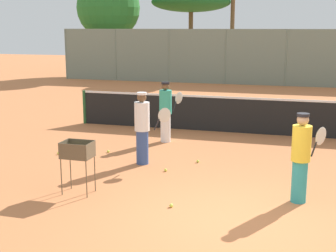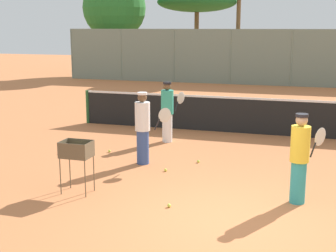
{
  "view_description": "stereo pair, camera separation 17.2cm",
  "coord_description": "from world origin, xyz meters",
  "px_view_note": "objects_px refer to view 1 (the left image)",
  "views": [
    {
      "loc": [
        0.98,
        -6.99,
        3.07
      ],
      "look_at": [
        -1.75,
        2.37,
        1.0
      ],
      "focal_mm": 50.0,
      "sensor_mm": 36.0,
      "label": 1
    },
    {
      "loc": [
        1.14,
        -6.94,
        3.07
      ],
      "look_at": [
        -1.75,
        2.37,
        1.0
      ],
      "focal_mm": 50.0,
      "sensor_mm": 36.0,
      "label": 2
    }
  ],
  "objects_px": {
    "player_white_outfit": "(301,156)",
    "player_yellow_shirt": "(143,127)",
    "parked_car": "(255,68)",
    "tennis_net": "(267,116)",
    "player_red_cap": "(166,111)",
    "ball_cart": "(77,154)"
  },
  "relations": [
    {
      "from": "player_red_cap",
      "to": "player_yellow_shirt",
      "type": "xyz_separation_m",
      "value": [
        0.1,
        -2.17,
        0.01
      ]
    },
    {
      "from": "parked_car",
      "to": "tennis_net",
      "type": "bearing_deg",
      "value": -82.79
    },
    {
      "from": "player_yellow_shirt",
      "to": "ball_cart",
      "type": "distance_m",
      "value": 2.24
    },
    {
      "from": "ball_cart",
      "to": "tennis_net",
      "type": "bearing_deg",
      "value": 63.51
    },
    {
      "from": "player_white_outfit",
      "to": "ball_cart",
      "type": "bearing_deg",
      "value": 139.45
    },
    {
      "from": "player_yellow_shirt",
      "to": "parked_car",
      "type": "bearing_deg",
      "value": 88.69
    },
    {
      "from": "player_red_cap",
      "to": "ball_cart",
      "type": "height_order",
      "value": "player_red_cap"
    },
    {
      "from": "player_red_cap",
      "to": "ball_cart",
      "type": "xyz_separation_m",
      "value": [
        -0.43,
        -4.35,
        -0.09
      ]
    },
    {
      "from": "tennis_net",
      "to": "parked_car",
      "type": "bearing_deg",
      "value": 97.21
    },
    {
      "from": "ball_cart",
      "to": "player_yellow_shirt",
      "type": "bearing_deg",
      "value": 76.4
    },
    {
      "from": "tennis_net",
      "to": "ball_cart",
      "type": "height_order",
      "value": "tennis_net"
    },
    {
      "from": "tennis_net",
      "to": "player_red_cap",
      "type": "xyz_separation_m",
      "value": [
        -2.56,
        -1.64,
        0.29
      ]
    },
    {
      "from": "player_white_outfit",
      "to": "player_yellow_shirt",
      "type": "bearing_deg",
      "value": 106.44
    },
    {
      "from": "player_yellow_shirt",
      "to": "parked_car",
      "type": "height_order",
      "value": "player_yellow_shirt"
    },
    {
      "from": "tennis_net",
      "to": "player_yellow_shirt",
      "type": "xyz_separation_m",
      "value": [
        -2.46,
        -3.81,
        0.3
      ]
    },
    {
      "from": "tennis_net",
      "to": "ball_cart",
      "type": "bearing_deg",
      "value": -116.49
    },
    {
      "from": "player_red_cap",
      "to": "parked_car",
      "type": "relative_size",
      "value": 0.39
    },
    {
      "from": "player_white_outfit",
      "to": "player_yellow_shirt",
      "type": "relative_size",
      "value": 0.98
    },
    {
      "from": "tennis_net",
      "to": "player_red_cap",
      "type": "distance_m",
      "value": 3.05
    },
    {
      "from": "ball_cart",
      "to": "parked_car",
      "type": "relative_size",
      "value": 0.24
    },
    {
      "from": "player_white_outfit",
      "to": "ball_cart",
      "type": "xyz_separation_m",
      "value": [
        -3.99,
        -0.71,
        -0.08
      ]
    },
    {
      "from": "tennis_net",
      "to": "parked_car",
      "type": "height_order",
      "value": "parked_car"
    }
  ]
}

